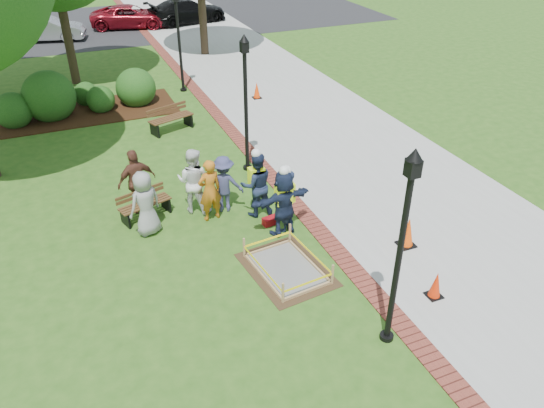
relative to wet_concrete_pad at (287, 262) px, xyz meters
name	(u,v)px	position (x,y,z in m)	size (l,w,h in m)	color
ground	(272,268)	(-0.29, 0.20, -0.23)	(100.00, 100.00, 0.00)	#285116
sidewalk	(289,101)	(4.71, 10.20, -0.22)	(6.00, 60.00, 0.02)	#9E9E99
brick_edging	(215,112)	(1.46, 10.20, -0.22)	(0.50, 60.00, 0.03)	maroon
mulch_bed	(86,112)	(-3.29, 12.20, -0.21)	(7.00, 3.00, 0.05)	#381E0F
parking_lot	(108,25)	(-0.29, 27.20, -0.23)	(36.00, 12.00, 0.01)	black
wet_concrete_pad	(287,262)	(0.00, 0.00, 0.00)	(1.93, 2.47, 0.55)	#47331E
bench_near	(146,210)	(-2.60, 3.61, 0.01)	(1.50, 0.87, 0.77)	brown
bench_far	(171,123)	(-0.54, 9.13, 0.05)	(1.75, 1.05, 0.90)	#54341D
cone_front	(436,285)	(2.64, -2.14, 0.09)	(0.34, 0.34, 0.67)	black
cone_back	(408,233)	(3.19, -0.29, 0.17)	(0.42, 0.42, 0.83)	black
cone_far	(257,91)	(3.59, 11.05, 0.11)	(0.36, 0.36, 0.71)	black
toolbox	(270,221)	(0.40, 1.97, -0.13)	(0.42, 0.23, 0.21)	maroon
lamp_near	(402,238)	(0.96, -2.80, 2.25)	(0.28, 0.28, 4.26)	black
lamp_mid	(246,95)	(0.96, 5.20, 2.25)	(0.28, 0.28, 4.26)	black
lamp_far	(178,33)	(0.96, 13.20, 2.25)	(0.28, 0.28, 4.26)	black
shrub_a	(17,126)	(-5.84, 11.87, -0.23)	(1.38, 1.38, 1.38)	#134514
shrub_b	(54,118)	(-4.51, 12.17, -0.23)	(2.00, 2.00, 2.00)	#134514
shrub_c	(103,111)	(-2.65, 12.15, -0.23)	(1.11, 1.11, 1.11)	#134514
shrub_d	(138,104)	(-1.19, 12.38, -0.23)	(1.61, 1.61, 1.61)	#134514
shrub_e	(88,104)	(-3.11, 13.16, -0.23)	(1.00, 1.00, 1.00)	#134514
casual_person_a	(145,204)	(-2.69, 2.85, 0.65)	(0.66, 0.56, 1.78)	gray
casual_person_b	(210,190)	(-0.97, 2.85, 0.65)	(0.62, 0.44, 1.78)	#B86315
casual_person_c	(193,181)	(-1.26, 3.41, 0.71)	(0.72, 0.66, 1.89)	silver
casual_person_d	(137,181)	(-2.68, 4.02, 0.70)	(0.67, 0.52, 1.86)	brown
casual_person_e	(224,184)	(-0.48, 3.14, 0.59)	(0.61, 0.51, 1.64)	#36385F
hivis_worker_a	(283,201)	(0.56, 1.47, 0.74)	(0.62, 0.44, 1.97)	#17183D
hivis_worker_b	(286,199)	(0.69, 1.61, 0.70)	(0.64, 0.65, 1.88)	#1B2447
hivis_worker_c	(257,183)	(0.26, 2.58, 0.75)	(0.63, 0.45, 1.99)	#18243F
parked_car_b	(49,41)	(-4.02, 24.42, -0.23)	(4.56, 1.98, 1.49)	#9A9B9F
parked_car_c	(132,27)	(0.99, 25.83, -0.23)	(4.48, 1.95, 1.46)	maroon
parked_car_d	(188,23)	(4.52, 25.64, -0.23)	(4.94, 2.15, 1.61)	black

